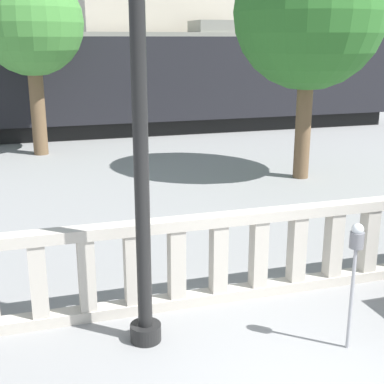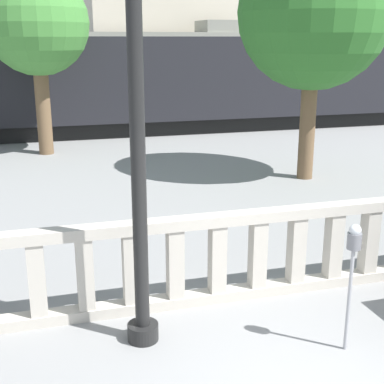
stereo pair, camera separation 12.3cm
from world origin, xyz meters
TOP-DOWN VIEW (x-y plane):
  - balustrade at (0.00, 2.59)m, footprint 15.91×0.24m
  - parking_meter at (0.73, 1.09)m, footprint 0.15×0.15m
  - train_near at (0.82, 15.96)m, footprint 21.18×2.64m
  - train_far at (-0.76, 24.41)m, footprint 20.09×2.61m
  - tree_left at (3.89, 8.15)m, footprint 3.55×3.55m
  - tree_right at (-2.24, 12.95)m, footprint 2.96×2.96m

SIDE VIEW (x-z plane):
  - balustrade at x=0.00m, z-range 0.00..1.20m
  - parking_meter at x=0.73m, z-range 0.42..1.91m
  - train_near at x=0.82m, z-range -0.20..3.82m
  - train_far at x=-0.76m, z-range -0.20..4.06m
  - tree_right at x=-2.24m, z-range 1.11..6.37m
  - tree_left at x=3.89m, z-range 1.06..6.76m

